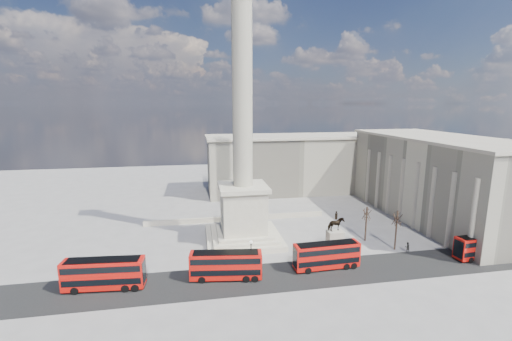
{
  "coord_description": "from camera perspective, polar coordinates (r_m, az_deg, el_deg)",
  "views": [
    {
      "loc": [
        -8.52,
        -56.35,
        25.69
      ],
      "look_at": [
        1.74,
        0.95,
        14.29
      ],
      "focal_mm": 24.0,
      "sensor_mm": 36.0,
      "label": 1
    }
  ],
  "objects": [
    {
      "name": "nelsons_column",
      "position": [
        63.24,
        -2.2,
        -0.58
      ],
      "size": [
        14.0,
        14.0,
        49.85
      ],
      "color": "beige",
      "rests_on": "ground"
    },
    {
      "name": "ground",
      "position": [
        62.51,
        -1.46,
        -13.19
      ],
      "size": [
        180.0,
        180.0,
        0.0
      ],
      "primitive_type": "plane",
      "color": "gray",
      "rests_on": "ground"
    },
    {
      "name": "pedestrian_walking",
      "position": [
        62.3,
        12.46,
        -12.64
      ],
      "size": [
        0.75,
        0.59,
        1.81
      ],
      "primitive_type": "imported",
      "rotation": [
        0.0,
        0.0,
        -0.26
      ],
      "color": "black",
      "rests_on": "ground"
    },
    {
      "name": "bare_tree_near",
      "position": [
        65.63,
        22.47,
        -7.26
      ],
      "size": [
        1.74,
        1.74,
        7.61
      ],
      "rotation": [
        0.0,
        0.0,
        -0.39
      ],
      "color": "#332319",
      "rests_on": "ground"
    },
    {
      "name": "asphalt_road",
      "position": [
        54.69,
        5.64,
        -16.99
      ],
      "size": [
        120.0,
        9.0,
        0.01
      ],
      "primitive_type": "cube",
      "color": "black",
      "rests_on": "ground"
    },
    {
      "name": "red_bus_c",
      "position": [
        56.61,
        11.75,
        -13.66
      ],
      "size": [
        10.54,
        2.81,
        4.24
      ],
      "rotation": [
        0.0,
        0.0,
        0.04
      ],
      "color": "red",
      "rests_on": "ground"
    },
    {
      "name": "red_bus_b",
      "position": [
        52.63,
        -4.95,
        -15.42
      ],
      "size": [
        10.78,
        3.79,
        4.28
      ],
      "rotation": [
        0.0,
        0.0,
        -0.13
      ],
      "color": "red",
      "rests_on": "ground"
    },
    {
      "name": "bare_tree_far",
      "position": [
        85.0,
        26.36,
        -3.51
      ],
      "size": [
        1.86,
        1.86,
        7.58
      ],
      "rotation": [
        0.0,
        0.0,
        0.32
      ],
      "color": "#332319",
      "rests_on": "ground"
    },
    {
      "name": "pedestrian_crossing",
      "position": [
        61.85,
        16.28,
        -13.07
      ],
      "size": [
        0.83,
        1.07,
        1.7
      ],
      "primitive_type": "imported",
      "rotation": [
        0.0,
        0.0,
        2.06
      ],
      "color": "black",
      "rests_on": "ground"
    },
    {
      "name": "red_bus_d",
      "position": [
        70.24,
        33.59,
        -10.47
      ],
      "size": [
        10.05,
        3.02,
        4.02
      ],
      "rotation": [
        0.0,
        0.0,
        0.07
      ],
      "color": "red",
      "rests_on": "ground"
    },
    {
      "name": "victorian_lamp",
      "position": [
        52.72,
        -0.83,
        -13.96
      ],
      "size": [
        0.49,
        0.49,
        5.74
      ],
      "rotation": [
        0.0,
        0.0,
        -0.19
      ],
      "color": "black",
      "rests_on": "ground"
    },
    {
      "name": "bare_tree_mid",
      "position": [
        68.03,
        17.98,
        -6.73
      ],
      "size": [
        1.85,
        1.85,
        7.0
      ],
      "rotation": [
        0.0,
        0.0,
        -0.36
      ],
      "color": "#332319",
      "rests_on": "ground"
    },
    {
      "name": "balustrade_wall",
      "position": [
        77.06,
        -3.28,
        -7.98
      ],
      "size": [
        40.0,
        0.6,
        1.1
      ],
      "primitive_type": "cube",
      "color": "#B8AE98",
      "rests_on": "ground"
    },
    {
      "name": "pedestrian_standing",
      "position": [
        67.15,
        23.9,
        -11.58
      ],
      "size": [
        0.93,
        0.75,
        1.82
      ],
      "primitive_type": "imported",
      "rotation": [
        0.0,
        0.0,
        3.07
      ],
      "color": "black",
      "rests_on": "ground"
    },
    {
      "name": "red_bus_a",
      "position": [
        54.26,
        -23.94,
        -15.43
      ],
      "size": [
        11.17,
        3.42,
        4.46
      ],
      "rotation": [
        0.0,
        0.0,
        -0.08
      ],
      "color": "red",
      "rests_on": "ground"
    },
    {
      "name": "building_east",
      "position": [
        86.8,
        28.18,
        -1.12
      ],
      "size": [
        19.0,
        46.0,
        18.6
      ],
      "color": "beige",
      "rests_on": "ground"
    },
    {
      "name": "building_northeast",
      "position": [
        101.97,
        6.24,
        1.21
      ],
      "size": [
        51.0,
        17.0,
        16.6
      ],
      "color": "beige",
      "rests_on": "ground"
    },
    {
      "name": "equestrian_statue",
      "position": [
        62.57,
        13.06,
        -10.92
      ],
      "size": [
        3.53,
        2.65,
        7.48
      ],
      "color": "#B8AE98",
      "rests_on": "ground"
    }
  ]
}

